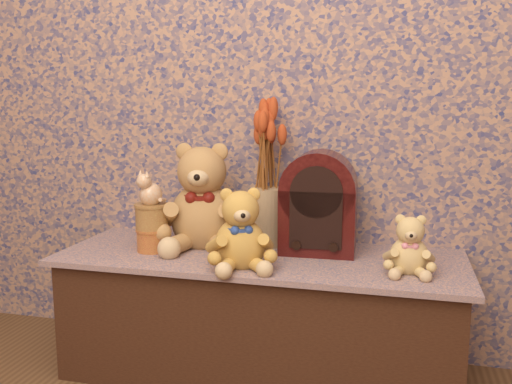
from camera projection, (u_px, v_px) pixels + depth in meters
display_shelf at (259, 314)px, 2.06m from camera, size 1.47×0.54×0.46m
teddy_large at (203, 191)px, 2.11m from camera, size 0.41×0.46×0.43m
teddy_medium at (240, 224)px, 1.86m from camera, size 0.32×0.34×0.29m
teddy_small at (410, 242)px, 1.80m from camera, size 0.17×0.20×0.21m
cathedral_radio at (319, 202)px, 2.03m from camera, size 0.28×0.21×0.38m
ceramic_vase at (268, 217)px, 2.14m from camera, size 0.16×0.16×0.22m
dried_stalks at (268, 140)px, 2.09m from camera, size 0.23×0.23×0.37m
biscuit_tin_lower at (152, 240)px, 2.06m from camera, size 0.12×0.12×0.08m
biscuit_tin_upper at (152, 217)px, 2.05m from camera, size 0.16×0.16×0.09m
cat_figurine at (151, 187)px, 2.03m from camera, size 0.13×0.13×0.13m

